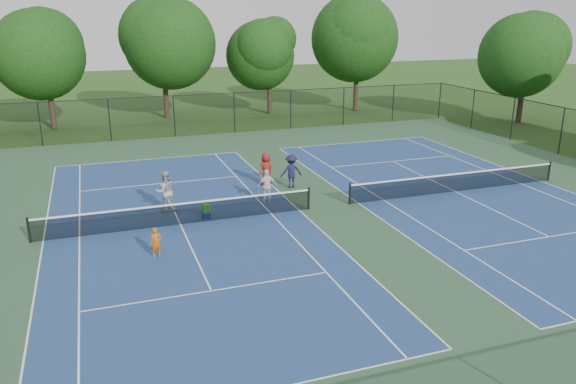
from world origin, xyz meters
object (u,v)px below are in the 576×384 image
object	(u,v)px
instructor	(165,191)
bystander_c	(266,169)
child_player	(156,242)
tree_back_a	(44,50)
tree_back_b	(162,39)
ball_hopper	(206,208)
tree_side_e	(527,51)
ball_crate	(206,215)
bystander_b	(291,171)
tree_back_d	(358,34)
bystander_a	(267,186)
tree_back_c	(269,51)

from	to	relation	value
instructor	bystander_c	xyz separation A→B (m)	(5.58, 2.45, -0.11)
child_player	instructor	world-z (taller)	instructor
tree_back_a	bystander_c	distance (m)	23.20
tree_back_b	child_player	distance (m)	29.95
ball_hopper	tree_side_e	bearing A→B (deg)	25.30
tree_back_a	ball_crate	bearing A→B (deg)	-72.98
ball_crate	instructor	bearing A→B (deg)	135.39
bystander_b	bystander_c	world-z (taller)	bystander_b
tree_back_d	bystander_b	distance (m)	25.38
tree_back_d	child_player	world-z (taller)	tree_back_d
bystander_b	bystander_c	xyz separation A→B (m)	(-1.08, 0.92, -0.02)
ball_hopper	tree_back_d	bearing A→B (deg)	51.50
tree_back_b	ball_hopper	world-z (taller)	tree_back_b
tree_back_a	ball_crate	world-z (taller)	tree_back_a
tree_side_e	ball_crate	bearing A→B (deg)	-154.70
bystander_b	ball_crate	world-z (taller)	bystander_b
tree_back_b	bystander_c	world-z (taller)	tree_back_b
tree_back_a	bystander_a	size ratio (longest dim) A/B	5.60
child_player	bystander_c	world-z (taller)	bystander_c
child_player	bystander_b	bearing A→B (deg)	34.81
tree_back_a	tree_side_e	world-z (taller)	tree_back_a
tree_back_a	bystander_b	size ratio (longest dim) A/B	5.16
tree_back_c	tree_side_e	bearing A→B (deg)	-31.43
tree_back_a	tree_back_b	size ratio (longest dim) A/B	0.91
child_player	bystander_a	size ratio (longest dim) A/B	0.70
instructor	bystander_c	world-z (taller)	instructor
tree_back_c	bystander_c	bearing A→B (deg)	-108.12
bystander_b	tree_back_b	bearing A→B (deg)	-77.83
tree_side_e	ball_crate	distance (m)	32.33
tree_back_a	bystander_b	xyz separation A→B (m)	(12.33, -20.54, -5.15)
tree_back_d	ball_crate	world-z (taller)	tree_back_d
tree_back_c	tree_back_d	world-z (taller)	tree_back_d
tree_back_a	child_player	size ratio (longest dim) A/B	8.00
tree_side_e	ball_hopper	distance (m)	32.27
ball_crate	ball_hopper	size ratio (longest dim) A/B	0.96
ball_hopper	instructor	bearing A→B (deg)	135.39
tree_back_a	ball_hopper	world-z (taller)	tree_back_a
instructor	ball_crate	world-z (taller)	instructor
tree_back_c	tree_back_d	bearing A→B (deg)	-7.13
tree_back_a	tree_back_d	world-z (taller)	tree_back_d
tree_back_b	bystander_a	size ratio (longest dim) A/B	6.14
ball_hopper	bystander_b	bearing A→B (deg)	30.92
tree_back_a	tree_back_b	distance (m)	9.24
instructor	tree_back_b	bearing A→B (deg)	-111.91
tree_back_d	tree_side_e	distance (m)	14.18
bystander_c	tree_back_a	bearing A→B (deg)	-86.39
tree_back_c	ball_hopper	size ratio (longest dim) A/B	22.50
tree_side_e	child_player	xyz separation A→B (m)	(-31.35, -17.01, -5.24)
tree_side_e	ball_crate	xyz separation A→B (m)	(-28.78, -13.60, -5.66)
tree_back_c	bystander_a	bearing A→B (deg)	-107.91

